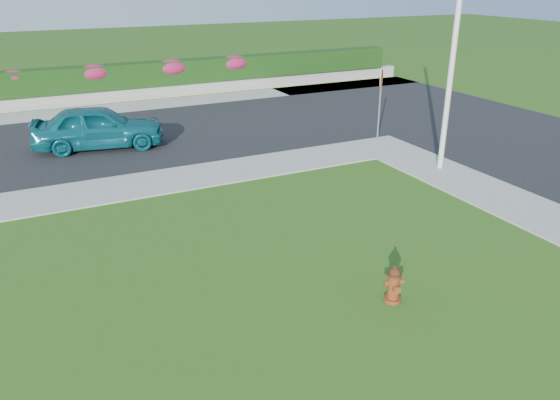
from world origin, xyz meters
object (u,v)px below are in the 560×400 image
sedan_teal (98,127)px  utility_pole (453,55)px  fire_hydrant (394,285)px  stop_sign (381,87)px

sedan_teal → utility_pole: size_ratio=0.62×
fire_hydrant → stop_sign: (5.90, 8.70, 1.56)m
fire_hydrant → sedan_teal: bearing=119.7°
stop_sign → sedan_teal: bearing=135.3°
fire_hydrant → utility_pole: 8.45m
fire_hydrant → utility_pole: size_ratio=0.11×
sedan_teal → stop_sign: bearing=-99.5°
sedan_teal → fire_hydrant: bearing=-154.5°
sedan_teal → utility_pole: utility_pole is taller
utility_pole → sedan_teal: bearing=143.1°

